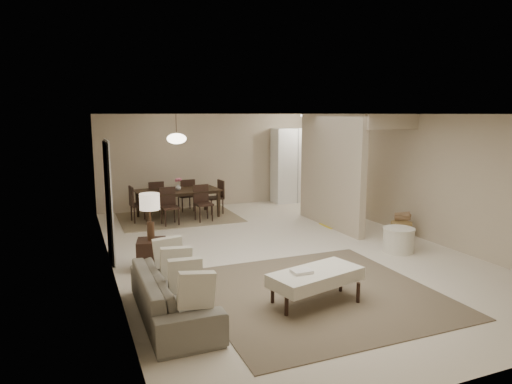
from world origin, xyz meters
name	(u,v)px	position (x,y,z in m)	size (l,w,h in m)	color
floor	(281,250)	(0.00, 0.00, 0.00)	(9.00, 9.00, 0.00)	beige
ceiling	(282,114)	(0.00, 0.00, 2.50)	(9.00, 9.00, 0.00)	white
back_wall	(210,160)	(0.00, 4.50, 1.25)	(6.00, 6.00, 0.00)	#BBA78E
left_wall	(109,195)	(-3.00, 0.00, 1.25)	(9.00, 9.00, 0.00)	#BBA78E
right_wall	(413,175)	(3.00, 0.00, 1.25)	(9.00, 9.00, 0.00)	#BBA78E
partition	(331,171)	(1.80, 1.25, 1.25)	(0.15, 2.50, 2.50)	#BBA78E
doorway	(108,202)	(-2.97, 0.60, 1.02)	(0.04, 0.90, 2.04)	black
pantry_cabinet	(293,165)	(2.35, 4.15, 1.05)	(1.20, 0.55, 2.10)	white
flush_light	(309,115)	(2.30, 3.20, 2.46)	(0.44, 0.44, 0.05)	white
living_rug	(317,293)	(-0.41, -2.07, 0.01)	(3.20, 3.20, 0.01)	brown
sofa	(173,295)	(-2.45, -2.07, 0.29)	(0.78, 2.01, 0.59)	slate
ottoman_bench	(316,277)	(-0.61, -2.37, 0.37)	(1.38, 0.87, 0.46)	beige
side_table	(152,255)	(-2.40, -0.18, 0.25)	(0.45, 0.45, 0.50)	black
table_lamp	(150,206)	(-2.40, -0.18, 1.06)	(0.32, 0.32, 0.76)	#472E1E
round_pouf	(399,240)	(1.95, -0.92, 0.22)	(0.57, 0.57, 0.44)	beige
wicker_basket	(401,231)	(2.56, -0.26, 0.18)	(0.42, 0.42, 0.36)	olive
dining_rug	(179,217)	(-1.16, 3.36, 0.01)	(2.80, 2.10, 0.01)	brown
dining_table	(179,204)	(-1.16, 3.36, 0.34)	(1.95, 1.09, 0.69)	black
dining_chairs	(178,201)	(-1.16, 3.36, 0.43)	(2.31, 1.75, 0.85)	black
vase	(178,187)	(-1.16, 3.36, 0.76)	(0.14, 0.14, 0.15)	silver
yellow_mat	(341,225)	(2.12, 1.23, 0.01)	(0.88, 0.54, 0.01)	yellow
pendant_light	(177,139)	(-1.16, 3.36, 1.92)	(0.46, 0.46, 0.71)	#472E1E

